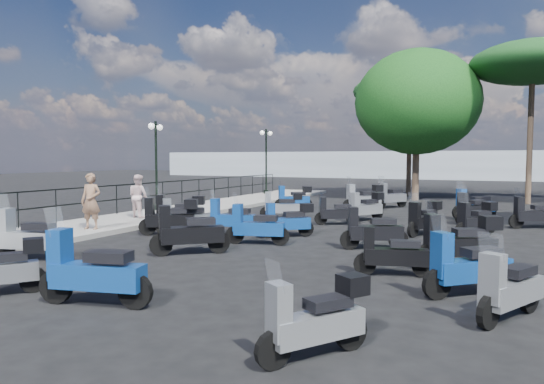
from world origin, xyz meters
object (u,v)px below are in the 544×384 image
at_px(lamp_post_2, 266,157).
at_px(pine_0, 533,63).
at_px(scooter_9, 231,219).
at_px(scooter_16, 365,207).
at_px(scooter_3, 184,219).
at_px(scooter_26, 509,290).
at_px(scooter_22, 476,220).
at_px(lamp_post_1, 156,160).
at_px(scooter_10, 336,213).
at_px(scooter_2, 179,213).
at_px(scooter_11, 391,197).
at_px(scooter_28, 471,209).
at_px(scooter_4, 282,206).
at_px(scooter_6, 92,273).
at_px(scooter_31, 170,217).
at_px(scooter_21, 424,219).
at_px(broadleaf_tree, 417,102).
at_px(scooter_23, 536,213).
at_px(scooter_27, 459,242).
at_px(scooter_17, 364,198).
at_px(scooter_19, 392,254).
at_px(pedestrian_far, 138,196).
at_px(scooter_14, 372,231).
at_px(scooter_5, 294,198).
at_px(pine_2, 410,91).
at_px(scooter_15, 288,221).
at_px(scooter_8, 188,233).
at_px(scooter_20, 467,268).
at_px(scooter_13, 315,320).
at_px(woman, 91,201).

bearing_deg(lamp_post_2, pine_0, 11.02).
bearing_deg(scooter_9, scooter_16, -45.96).
distance_m(scooter_3, scooter_26, 9.54).
relative_size(scooter_3, scooter_22, 0.98).
height_order(lamp_post_1, scooter_10, lamp_post_1).
relative_size(scooter_2, scooter_11, 1.02).
xyz_separation_m(scooter_2, scooter_28, (8.25, 5.54, -0.05)).
relative_size(scooter_4, scooter_6, 0.82).
relative_size(scooter_9, scooter_31, 1.01).
bearing_deg(scooter_11, scooter_21, 141.12).
bearing_deg(broadleaf_tree, pine_0, 1.79).
height_order(scooter_23, scooter_27, scooter_27).
relative_size(lamp_post_1, scooter_10, 2.56).
height_order(scooter_17, scooter_21, scooter_17).
relative_size(scooter_19, pine_0, 0.19).
xyz_separation_m(pedestrian_far, scooter_17, (6.31, 6.77, -0.36)).
distance_m(scooter_14, scooter_23, 6.92).
bearing_deg(scooter_11, scooter_4, 96.58).
bearing_deg(scooter_19, scooter_11, -3.91).
bearing_deg(scooter_5, pine_2, -54.18).
height_order(pedestrian_far, scooter_6, pedestrian_far).
bearing_deg(scooter_27, scooter_31, 54.98).
height_order(scooter_16, scooter_28, scooter_28).
height_order(scooter_15, scooter_26, scooter_26).
relative_size(scooter_14, scooter_27, 0.96).
distance_m(scooter_10, pine_2, 14.95).
height_order(scooter_8, scooter_20, scooter_8).
bearing_deg(scooter_20, scooter_3, 24.70).
distance_m(scooter_13, scooter_14, 6.81).
relative_size(scooter_20, scooter_22, 0.98).
xyz_separation_m(scooter_13, scooter_27, (1.09, 5.46, 0.09)).
height_order(scooter_3, scooter_20, same).
bearing_deg(scooter_2, scooter_15, -114.79).
height_order(pedestrian_far, scooter_9, pedestrian_far).
distance_m(scooter_2, scooter_19, 8.03).
relative_size(scooter_13, broadleaf_tree, 0.16).
height_order(lamp_post_2, scooter_21, lamp_post_2).
distance_m(scooter_16, scooter_20, 9.45).
height_order(scooter_3, scooter_26, scooter_3).
bearing_deg(scooter_16, woman, 76.53).
bearing_deg(pine_0, broadleaf_tree, -178.21).
relative_size(scooter_11, broadleaf_tree, 0.20).
bearing_deg(scooter_4, scooter_9, 156.55).
height_order(pedestrian_far, scooter_10, pedestrian_far).
bearing_deg(pedestrian_far, scooter_3, 161.54).
height_order(scooter_6, scooter_20, scooter_6).
height_order(scooter_17, scooter_22, scooter_17).
bearing_deg(scooter_6, scooter_13, -108.97).
xyz_separation_m(scooter_3, scooter_31, (-0.30, -0.29, 0.05)).
distance_m(scooter_17, scooter_23, 6.81).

